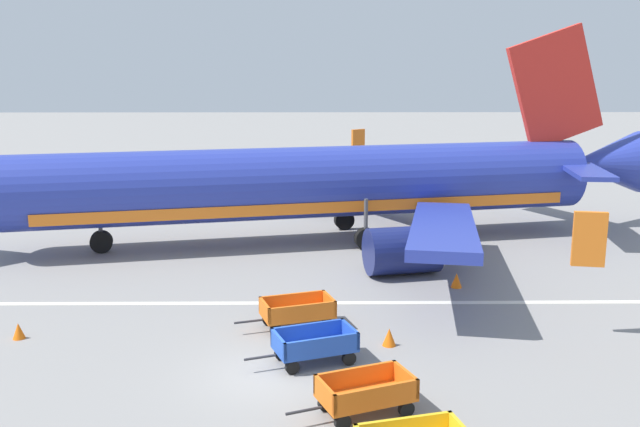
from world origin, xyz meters
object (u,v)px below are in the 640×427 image
(baggage_cart_second_in_row, at_px, (365,393))
(traffic_cone_mid_apron, at_px, (456,280))
(baggage_cart_third_in_row, at_px, (314,345))
(traffic_cone_near_plane, at_px, (389,337))
(airplane, at_px, (328,184))
(traffic_cone_by_carts, at_px, (19,331))
(baggage_cart_fourth_in_row, at_px, (297,312))

(baggage_cart_second_in_row, xyz_separation_m, traffic_cone_mid_apron, (4.63, 10.94, -0.29))
(baggage_cart_third_in_row, height_order, traffic_cone_near_plane, baggage_cart_third_in_row)
(airplane, distance_m, baggage_cart_second_in_row, 19.19)
(baggage_cart_second_in_row, distance_m, traffic_cone_by_carts, 12.77)
(traffic_cone_mid_apron, distance_m, traffic_cone_by_carts, 17.09)
(baggage_cart_fourth_in_row, bearing_deg, airplane, 83.98)
(airplane, xyz_separation_m, baggage_cart_third_in_row, (-0.72, -15.66, -2.45))
(airplane, distance_m, traffic_cone_by_carts, 17.63)
(airplane, height_order, traffic_cone_mid_apron, airplane)
(baggage_cart_second_in_row, bearing_deg, baggage_cart_third_in_row, 112.19)
(baggage_cart_second_in_row, relative_size, traffic_cone_near_plane, 5.90)
(baggage_cart_third_in_row, bearing_deg, baggage_cart_second_in_row, -67.81)
(baggage_cart_fourth_in_row, bearing_deg, traffic_cone_near_plane, -28.22)
(traffic_cone_near_plane, bearing_deg, airplane, 97.14)
(baggage_cart_third_in_row, distance_m, baggage_cart_fourth_in_row, 3.09)
(airplane, xyz_separation_m, baggage_cart_fourth_in_row, (-1.33, -12.63, -2.45))
(airplane, distance_m, baggage_cart_fourth_in_row, 12.94)
(traffic_cone_near_plane, relative_size, traffic_cone_mid_apron, 0.97)
(traffic_cone_near_plane, height_order, traffic_cone_mid_apron, traffic_cone_mid_apron)
(traffic_cone_near_plane, bearing_deg, baggage_cart_fourth_in_row, 151.78)
(baggage_cart_fourth_in_row, xyz_separation_m, traffic_cone_mid_apron, (6.61, 4.55, -0.29))
(airplane, relative_size, baggage_cart_second_in_row, 10.48)
(airplane, distance_m, traffic_cone_near_plane, 14.68)
(airplane, relative_size, traffic_cone_by_carts, 66.73)
(airplane, xyz_separation_m, baggage_cart_second_in_row, (0.65, -19.03, -2.45))
(baggage_cart_fourth_in_row, relative_size, traffic_cone_mid_apron, 5.79)
(baggage_cart_fourth_in_row, bearing_deg, traffic_cone_by_carts, -174.33)
(traffic_cone_near_plane, xyz_separation_m, traffic_cone_by_carts, (-12.69, 0.73, -0.02))
(baggage_cart_fourth_in_row, height_order, traffic_cone_near_plane, baggage_cart_fourth_in_row)
(baggage_cart_third_in_row, xyz_separation_m, traffic_cone_mid_apron, (6.00, 7.58, -0.29))
(airplane, height_order, traffic_cone_near_plane, airplane)
(traffic_cone_by_carts, bearing_deg, traffic_cone_mid_apron, 18.78)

